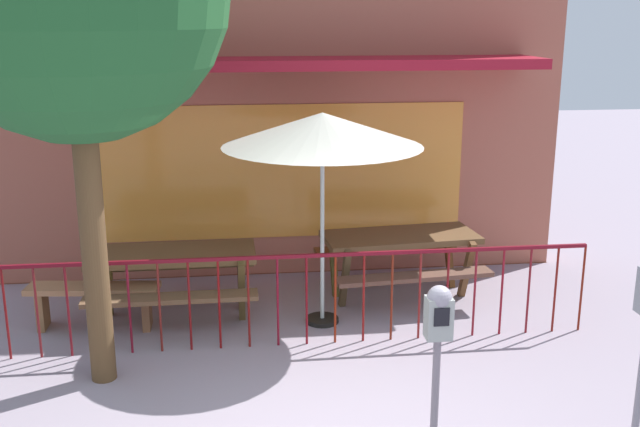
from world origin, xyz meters
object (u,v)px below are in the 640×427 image
object	(u,v)px
patio_umbrella	(322,131)
picnic_table_right	(400,247)
parking_meter_near	(438,332)
patio_bench	(94,297)
picnic_table_left	(173,265)

from	to	relation	value
patio_umbrella	picnic_table_right	bearing A→B (deg)	33.57
parking_meter_near	picnic_table_right	bearing A→B (deg)	81.20
parking_meter_near	patio_bench	bearing A→B (deg)	133.35
picnic_table_left	patio_bench	size ratio (longest dim) A/B	1.27
picnic_table_right	parking_meter_near	bearing A→B (deg)	-98.80
picnic_table_right	parking_meter_near	world-z (taller)	parking_meter_near
picnic_table_left	parking_meter_near	bearing A→B (deg)	-57.66
picnic_table_left	patio_bench	bearing A→B (deg)	-167.62
patio_bench	parking_meter_near	distance (m)	4.29
picnic_table_right	patio_bench	xyz separation A→B (m)	(-3.45, -0.52, -0.26)
patio_bench	picnic_table_left	bearing A→B (deg)	12.38
patio_bench	patio_umbrella	bearing A→B (deg)	-3.33
picnic_table_right	patio_bench	distance (m)	3.50
patio_umbrella	patio_bench	xyz separation A→B (m)	(-2.45, 0.14, -1.77)
picnic_table_right	picnic_table_left	bearing A→B (deg)	-172.58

